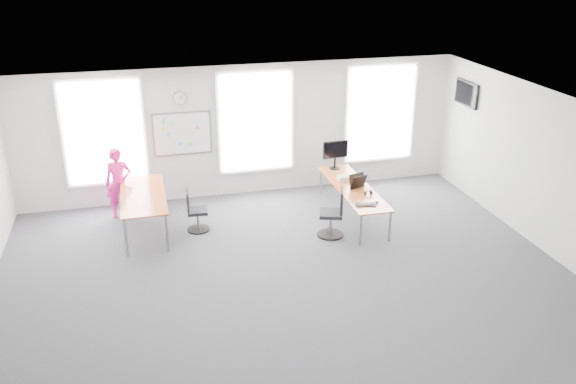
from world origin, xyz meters
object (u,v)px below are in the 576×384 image
object	(u,v)px
desk_left	(143,197)
person	(119,183)
chair_right	(334,216)
keyboard	(366,205)
monitor	(335,152)
desk_right	(353,189)
chair_left	(195,213)
headphones	(368,193)

from	to	relation	value
desk_left	person	size ratio (longest dim) A/B	1.43
chair_right	keyboard	bearing A→B (deg)	93.34
person	monitor	world-z (taller)	person
desk_right	chair_right	distance (m)	1.07
chair_right	person	world-z (taller)	person
chair_right	monitor	size ratio (longest dim) A/B	1.48
desk_left	keyboard	bearing A→B (deg)	-17.40
desk_left	chair_left	distance (m)	1.07
headphones	desk_left	bearing A→B (deg)	157.68
chair_right	chair_left	size ratio (longest dim) A/B	1.13
chair_left	headphones	bearing A→B (deg)	-95.36
chair_left	monitor	world-z (taller)	monitor
desk_left	chair_right	distance (m)	3.83
desk_right	desk_left	xyz separation A→B (m)	(-4.32, 0.37, 0.11)
desk_left	headphones	xyz separation A→B (m)	(4.47, -0.83, -0.02)
desk_left	chair_left	size ratio (longest dim) A/B	2.50
desk_right	desk_left	world-z (taller)	desk_left
chair_left	headphones	world-z (taller)	chair_left
keyboard	headphones	xyz separation A→B (m)	(0.24, 0.50, 0.03)
monitor	chair_left	bearing A→B (deg)	-166.33
chair_right	headphones	world-z (taller)	chair_right
chair_left	person	xyz separation A→B (m)	(-1.46, 1.07, 0.38)
monitor	person	bearing A→B (deg)	175.91
person	keyboard	size ratio (longest dim) A/B	3.66
chair_right	chair_left	distance (m)	2.80
desk_right	person	world-z (taller)	person
desk_left	chair_left	world-z (taller)	chair_left
keyboard	monitor	distance (m)	2.14
keyboard	monitor	size ratio (longest dim) A/B	0.63
desk_left	headphones	distance (m)	4.55
desk_left	chair_right	xyz separation A→B (m)	(3.63, -1.17, -0.30)
chair_left	person	distance (m)	1.85
headphones	monitor	bearing A→B (deg)	84.48
desk_right	chair_right	size ratio (longest dim) A/B	2.78
headphones	monitor	distance (m)	1.66
desk_left	monitor	world-z (taller)	monitor
chair_left	monitor	bearing A→B (deg)	-68.67
desk_right	chair_left	bearing A→B (deg)	177.75
desk_right	headphones	size ratio (longest dim) A/B	16.96
desk_left	chair_right	size ratio (longest dim) A/B	2.22
keyboard	chair_left	bearing A→B (deg)	-178.65
chair_left	keyboard	distance (m)	3.44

